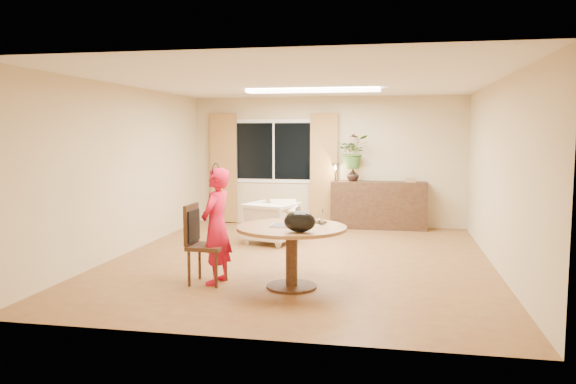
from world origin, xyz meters
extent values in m
plane|color=brown|center=(0.00, 0.00, 0.00)|extent=(6.50, 6.50, 0.00)
plane|color=white|center=(0.00, 0.00, 2.60)|extent=(6.50, 6.50, 0.00)
plane|color=tan|center=(0.00, 3.25, 1.30)|extent=(5.50, 0.00, 5.50)
plane|color=tan|center=(-2.75, 0.00, 1.30)|extent=(0.00, 6.50, 6.50)
plane|color=tan|center=(2.75, 0.00, 1.30)|extent=(0.00, 6.50, 6.50)
cube|color=white|center=(-1.10, 3.23, 1.50)|extent=(1.70, 0.02, 1.30)
cube|color=black|center=(-1.10, 3.22, 1.50)|extent=(1.55, 0.01, 1.15)
cube|color=white|center=(-1.10, 3.22, 1.50)|extent=(0.04, 0.01, 1.15)
cube|color=#8E5E2E|center=(-2.15, 3.15, 1.15)|extent=(0.55, 0.08, 2.25)
cube|color=#8E5E2E|center=(-0.05, 3.15, 1.15)|extent=(0.55, 0.08, 2.25)
cube|color=white|center=(0.00, 1.20, 2.57)|extent=(2.20, 0.35, 0.05)
cylinder|color=brown|center=(0.15, -1.50, 0.73)|extent=(1.33, 1.33, 0.04)
cylinder|color=black|center=(0.15, -1.50, 0.36)|extent=(0.14, 0.14, 0.71)
cylinder|color=black|center=(0.15, -1.50, 0.02)|extent=(0.61, 0.61, 0.03)
imported|color=red|center=(-0.81, -1.46, 0.72)|extent=(0.57, 0.42, 1.44)
imported|color=beige|center=(-0.69, 1.19, 0.36)|extent=(0.96, 0.97, 0.71)
cube|color=black|center=(1.05, 3.01, 0.46)|extent=(1.85, 0.45, 0.93)
imported|color=black|center=(0.54, 3.01, 1.05)|extent=(0.30, 0.30, 0.25)
imported|color=#265F23|center=(0.55, 3.01, 1.50)|extent=(0.68, 0.61, 0.66)
camera|label=1|loc=(1.35, -8.04, 1.87)|focal=35.00mm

